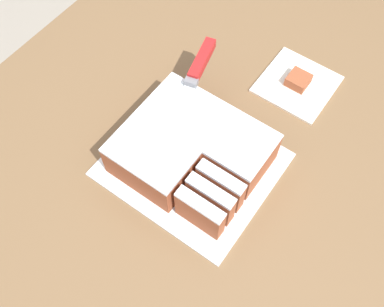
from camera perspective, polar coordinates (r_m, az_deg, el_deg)
name	(u,v)px	position (r m, az deg, el deg)	size (l,w,h in m)	color
ground_plane	(195,294)	(1.76, 0.39, -17.37)	(8.00, 8.00, 0.00)	#9E9384
countertop	(196,257)	(1.31, 0.51, -13.06)	(1.40, 1.10, 0.92)	brown
cake_board	(192,164)	(0.90, 0.00, -1.41)	(0.28, 0.32, 0.01)	white
cake	(191,150)	(0.86, -0.13, 0.42)	(0.22, 0.26, 0.08)	#994C2D
knife	(196,73)	(0.90, 0.45, 10.15)	(0.30, 0.10, 0.02)	silver
paper_napkin	(297,84)	(1.03, 13.19, 8.56)	(0.15, 0.15, 0.01)	white
brownie	(298,80)	(1.02, 13.35, 9.05)	(0.05, 0.05, 0.02)	#994C2D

